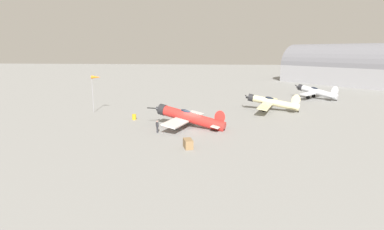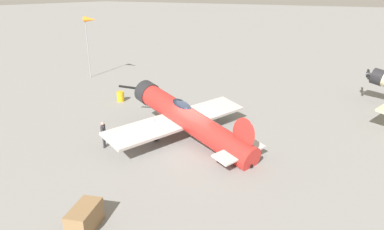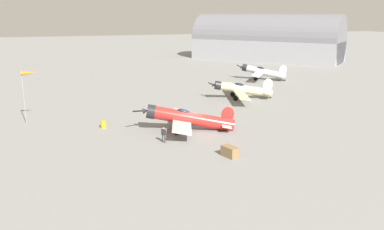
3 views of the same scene
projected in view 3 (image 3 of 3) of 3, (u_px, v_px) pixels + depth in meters
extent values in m
plane|color=gray|center=(192.00, 130.00, 46.43)|extent=(400.00, 400.00, 0.00)
cylinder|color=red|center=(192.00, 119.00, 46.09)|extent=(9.81, 4.26, 3.20)
cylinder|color=#232326|center=(151.00, 112.00, 45.77)|extent=(1.59, 1.87, 1.73)
cone|color=#232326|center=(145.00, 111.00, 45.72)|extent=(0.83, 0.83, 0.75)
cube|color=black|center=(144.00, 111.00, 45.72)|extent=(2.87, 1.67, 0.53)
ellipsoid|color=black|center=(183.00, 112.00, 45.87)|extent=(1.94, 1.25, 0.98)
cube|color=#BCB7B2|center=(182.00, 120.00, 46.11)|extent=(4.99, 10.50, 0.55)
ellipsoid|color=red|center=(228.00, 115.00, 46.07)|extent=(1.76, 0.64, 2.08)
cube|color=#BCB7B2|center=(226.00, 124.00, 46.34)|extent=(2.04, 3.57, 0.30)
cylinder|color=#999BA0|center=(177.00, 127.00, 44.57)|extent=(0.14, 0.14, 1.02)
cylinder|color=black|center=(177.00, 131.00, 44.70)|extent=(0.82, 0.42, 0.80)
cylinder|color=#999BA0|center=(177.00, 119.00, 47.75)|extent=(0.14, 0.14, 1.02)
cylinder|color=black|center=(177.00, 123.00, 47.87)|extent=(0.82, 0.42, 0.80)
cylinder|color=black|center=(232.00, 129.00, 46.50)|extent=(0.30, 0.18, 0.28)
cylinder|color=beige|center=(244.00, 89.00, 63.01)|extent=(8.84, 3.55, 2.60)
cylinder|color=#232326|center=(218.00, 85.00, 62.65)|extent=(1.42, 1.58, 1.46)
cone|color=#232326|center=(214.00, 85.00, 62.59)|extent=(0.76, 0.71, 0.64)
cube|color=black|center=(213.00, 85.00, 62.58)|extent=(0.49, 2.92, 0.29)
ellipsoid|color=black|center=(239.00, 85.00, 62.80)|extent=(1.92, 1.21, 0.94)
cube|color=#C6BC89|center=(238.00, 90.00, 63.00)|extent=(5.25, 13.53, 0.44)
ellipsoid|color=beige|center=(268.00, 85.00, 63.02)|extent=(1.76, 0.60, 2.20)
cube|color=#C6BC89|center=(266.00, 92.00, 63.29)|extent=(1.97, 3.57, 0.27)
cylinder|color=#999BA0|center=(236.00, 95.00, 61.59)|extent=(0.14, 0.14, 1.12)
cylinder|color=black|center=(236.00, 98.00, 61.73)|extent=(0.82, 0.41, 0.80)
cylinder|color=#999BA0|center=(233.00, 91.00, 64.54)|extent=(0.14, 0.14, 1.12)
cylinder|color=black|center=(233.00, 94.00, 64.68)|extent=(0.82, 0.41, 0.80)
cylinder|color=black|center=(270.00, 97.00, 63.54)|extent=(0.30, 0.17, 0.28)
cylinder|color=#B7BABF|center=(265.00, 72.00, 80.56)|extent=(7.65, 6.15, 2.79)
cylinder|color=#232326|center=(245.00, 68.00, 81.60)|extent=(1.75, 1.81, 1.55)
cone|color=#232326|center=(242.00, 67.00, 81.77)|extent=(0.87, 0.86, 0.68)
cube|color=black|center=(241.00, 67.00, 81.82)|extent=(0.51, 3.32, 0.52)
ellipsoid|color=black|center=(261.00, 68.00, 80.64)|extent=(1.89, 1.68, 0.97)
cube|color=#ADAFB5|center=(260.00, 73.00, 80.91)|extent=(7.54, 9.37, 0.46)
ellipsoid|color=#B7BABF|center=(283.00, 70.00, 79.32)|extent=(1.54, 1.19, 2.23)
cube|color=#ADAFB5|center=(282.00, 76.00, 79.67)|extent=(2.91, 3.39, 0.29)
cylinder|color=#999BA0|center=(256.00, 76.00, 79.73)|extent=(0.14, 0.14, 1.20)
cylinder|color=black|center=(256.00, 79.00, 79.88)|extent=(0.76, 0.64, 0.80)
cylinder|color=#999BA0|center=(258.00, 73.00, 82.59)|extent=(0.14, 0.14, 1.20)
cylinder|color=black|center=(258.00, 76.00, 82.73)|extent=(0.76, 0.64, 0.80)
cylinder|color=black|center=(285.00, 80.00, 79.67)|extent=(0.28, 0.25, 0.28)
cylinder|color=#2D2D33|center=(163.00, 138.00, 42.00)|extent=(0.12, 0.12, 0.82)
cylinder|color=#2D2D33|center=(165.00, 139.00, 41.84)|extent=(0.12, 0.12, 0.82)
cube|color=#2D2D33|center=(164.00, 132.00, 41.74)|extent=(0.44, 0.49, 0.58)
sphere|color=tan|center=(164.00, 128.00, 41.64)|extent=(0.22, 0.22, 0.22)
cylinder|color=#2D2D33|center=(162.00, 132.00, 41.90)|extent=(0.09, 0.09, 0.55)
cylinder|color=#2D2D33|center=(166.00, 133.00, 41.59)|extent=(0.09, 0.09, 0.55)
cube|color=olive|center=(230.00, 152.00, 37.78)|extent=(1.35, 1.85, 1.00)
cylinder|color=gold|center=(103.00, 124.00, 47.21)|extent=(0.61, 0.61, 0.85)
torus|color=gold|center=(103.00, 123.00, 47.17)|extent=(0.65, 0.65, 0.04)
torus|color=gold|center=(103.00, 126.00, 47.25)|extent=(0.65, 0.65, 0.04)
cylinder|color=gray|center=(24.00, 98.00, 48.44)|extent=(0.10, 0.10, 6.32)
cone|color=orange|center=(29.00, 73.00, 47.89)|extent=(1.68, 0.67, 0.56)
cube|color=#939399|center=(266.00, 50.00, 114.90)|extent=(37.97, 39.77, 5.61)
cylinder|color=slate|center=(267.00, 40.00, 114.21)|extent=(37.97, 39.77, 14.21)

